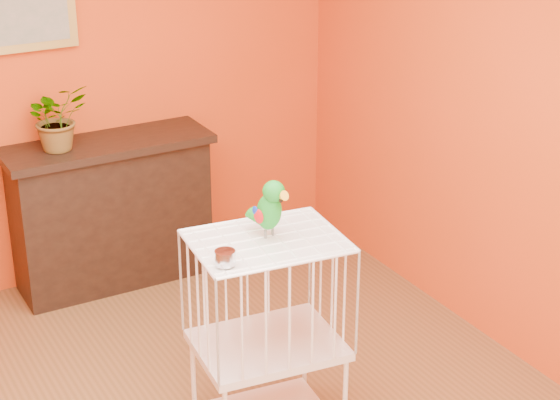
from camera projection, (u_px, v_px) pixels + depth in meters
room_shell at (180, 154)px, 3.59m from camera, size 4.50×4.50×4.50m
console_cabinet at (112, 212)px, 5.82m from camera, size 1.27×0.46×0.94m
potted_plant at (58, 125)px, 5.44m from camera, size 0.43×0.46×0.31m
framed_picture at (22, 8)px, 5.31m from camera, size 0.62×0.04×0.50m
birdcage at (267, 335)px, 4.37m from camera, size 0.72×0.58×1.03m
feed_cup at (225, 258)px, 3.94m from camera, size 0.09×0.09×0.06m
parrot at (269, 208)px, 4.16m from camera, size 0.15×0.25×0.28m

